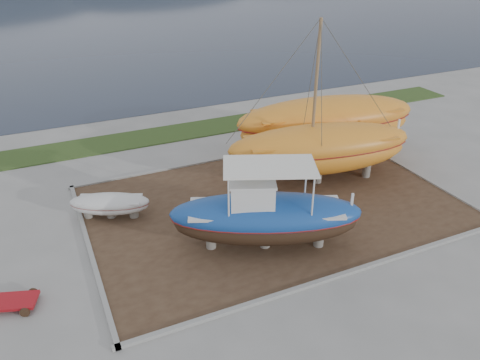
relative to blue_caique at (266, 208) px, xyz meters
name	(u,v)px	position (x,y,z in m)	size (l,w,h in m)	color
ground	(316,248)	(2.03, -0.95, -2.03)	(140.00, 140.00, 0.00)	gray
dirt_patch	(273,205)	(2.03, 3.05, -2.00)	(18.00, 12.00, 0.06)	#422D1E
curb_frame	(273,204)	(2.03, 3.05, -1.96)	(18.60, 12.60, 0.15)	gray
grass_strip	(196,129)	(2.03, 14.55, -1.99)	(44.00, 3.00, 0.08)	#284219
sea	(84,19)	(2.03, 69.05, -2.03)	(260.00, 100.00, 0.04)	#1B2436
blue_caique	(266,208)	(0.00, 0.00, 0.00)	(8.19, 2.56, 3.94)	#184595
white_dinghy	(110,206)	(-5.66, 5.29, -1.40)	(3.82, 1.43, 1.15)	silver
orange_sailboat	(324,106)	(5.44, 4.19, 2.40)	(10.16, 2.99, 8.75)	orange
orange_bare_hull	(326,129)	(7.67, 6.93, -0.14)	(11.19, 3.36, 3.67)	orange
red_trailer	(15,303)	(-10.09, 0.51, -1.87)	(2.34, 1.17, 0.33)	#A7121A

